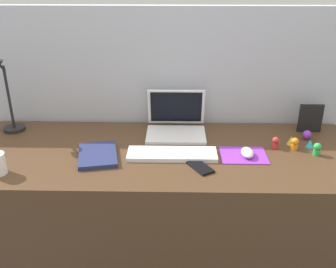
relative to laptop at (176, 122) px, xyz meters
The scene contains 16 objects.
back_wall 0.21m from the laptop, 111.19° to the left, with size 3.07×0.05×1.36m, color #B2B7C1.
desk 0.49m from the laptop, 104.99° to the right, with size 1.87×0.69×0.74m, color #4C331E.
laptop is the anchor object (origin of this frame).
keyboard 0.28m from the laptop, 93.51° to the right, with size 0.41×0.13×0.02m, color white.
mousepad 0.41m from the laptop, 40.24° to the right, with size 0.21×0.17×0.00m, color purple.
mouse 0.43m from the laptop, 40.05° to the right, with size 0.06×0.10×0.03m, color white.
cell_phone 0.40m from the laptop, 74.55° to the right, with size 0.06×0.13×0.01m, color black.
desk_lamp 0.86m from the laptop, behind, with size 0.11×0.15×0.39m.
notebook_pad 0.46m from the laptop, 140.74° to the right, with size 0.17×0.24×0.02m, color navy.
picture_frame 0.70m from the laptop, ahead, with size 0.12×0.02×0.15m, color black.
toy_figurine_cyan 0.67m from the laptop, 14.81° to the right, with size 0.04×0.04×0.04m, color #28B7CC.
toy_figurine_orange 0.60m from the laptop, 18.99° to the right, with size 0.04×0.04×0.06m.
toy_figurine_purple 0.66m from the laptop, ahead, with size 0.04×0.04×0.05m, color purple.
toy_figurine_green 0.70m from the laptop, 21.00° to the right, with size 0.04×0.04×0.06m.
toy_figurine_red 0.51m from the laptop, 21.51° to the right, with size 0.03×0.03×0.06m.
toy_figurine_yellow 0.58m from the laptop, 13.94° to the right, with size 0.04×0.04×0.04m, color yellow.
Camera 1 is at (0.06, -1.62, 1.57)m, focal length 41.23 mm.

